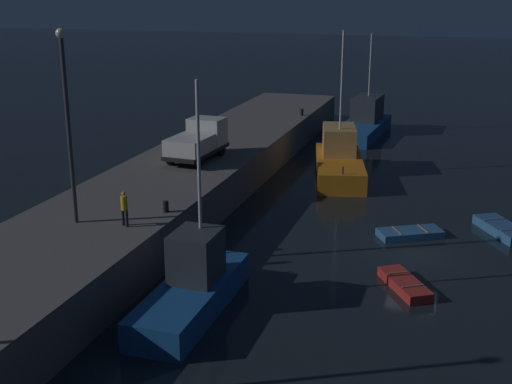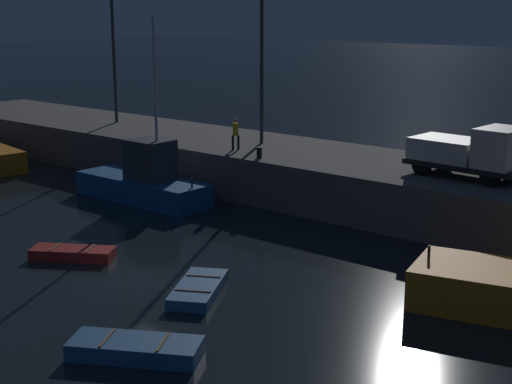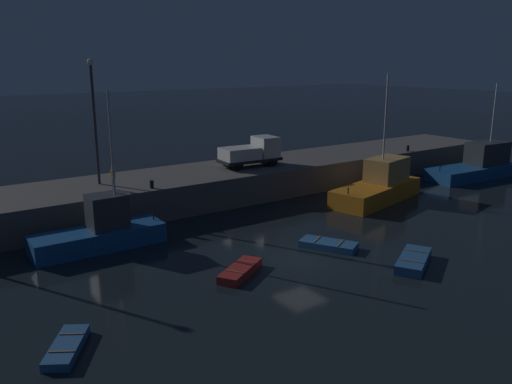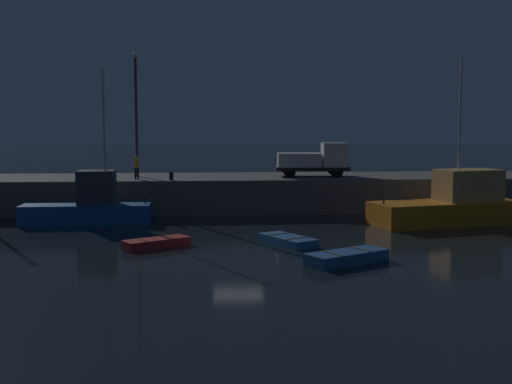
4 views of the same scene
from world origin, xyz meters
TOP-DOWN VIEW (x-y plane):
  - ground_plane at (0.00, 0.00)m, footprint 320.00×320.00m
  - pier_quay at (0.00, 14.74)m, footprint 69.27×7.45m
  - fishing_trawler_red at (-8.84, 8.35)m, footprint 7.87×2.47m
  - fishing_boat_orange at (13.56, 6.49)m, footprint 9.79×5.25m
  - dinghy_orange_near at (-4.10, 0.11)m, footprint 3.44×2.73m
  - rowboat_white_mid at (2.59, 0.48)m, footprint 2.92×3.68m
  - rowboat_blue_far at (4.64, -4.30)m, footprint 4.05×3.15m
  - lamp_post_east at (-6.57, 15.17)m, footprint 0.44×0.44m
  - utility_truck at (6.30, 14.28)m, footprint 5.40×2.54m
  - dockworker at (-6.36, 12.71)m, footprint 0.41×0.41m
  - bollard_central at (-3.95, 11.78)m, footprint 0.28×0.28m

SIDE VIEW (x-z plane):
  - ground_plane at x=0.00m, z-range 0.00..0.00m
  - rowboat_white_mid at x=2.59m, z-range -0.02..0.42m
  - dinghy_orange_near at x=-4.10m, z-range -0.02..0.46m
  - rowboat_blue_far at x=4.64m, z-range -0.02..0.54m
  - fishing_trawler_red at x=-8.84m, z-range -3.67..5.81m
  - pier_quay at x=0.00m, z-range 0.00..2.38m
  - fishing_boat_orange at x=13.56m, z-range -3.88..6.27m
  - bollard_central at x=-3.95m, z-range 2.38..2.94m
  - dockworker at x=-6.36m, z-range 2.49..4.16m
  - utility_truck at x=6.30m, z-range 2.35..4.78m
  - lamp_post_east at x=-6.57m, z-range 3.06..11.94m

